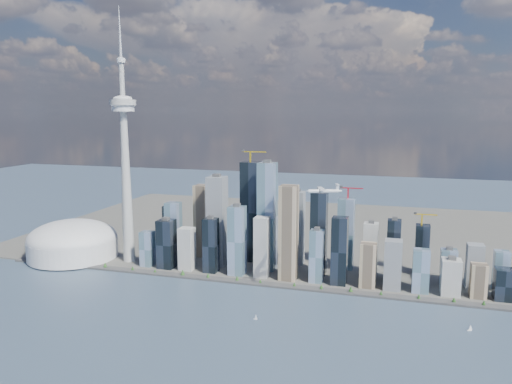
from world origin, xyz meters
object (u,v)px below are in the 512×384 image
(needle_tower, at_px, (125,158))
(sailboat_west, at_px, (256,318))
(sailboat_east, at_px, (470,329))
(airplane, at_px, (324,191))
(dome_stadium, at_px, (73,242))

(needle_tower, height_order, sailboat_west, needle_tower)
(sailboat_west, height_order, sailboat_east, sailboat_east)
(airplane, bearing_deg, needle_tower, 144.23)
(airplane, xyz_separation_m, sailboat_west, (-94.25, -87.80, -201.41))
(needle_tower, xyz_separation_m, sailboat_east, (693.72, -168.01, -232.34))
(sailboat_west, relative_size, sailboat_east, 0.91)
(dome_stadium, distance_m, airplane, 630.81)
(needle_tower, height_order, sailboat_east, needle_tower)
(dome_stadium, bearing_deg, needle_tower, 4.09)
(needle_tower, relative_size, sailboat_west, 55.26)
(dome_stadium, xyz_separation_m, airplane, (596.19, -123.31, 165.17))
(dome_stadium, relative_size, sailboat_east, 18.31)
(sailboat_west, bearing_deg, needle_tower, 154.13)
(needle_tower, xyz_separation_m, dome_stadium, (-140.00, -10.00, -196.40))
(sailboat_west, bearing_deg, airplane, 48.52)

